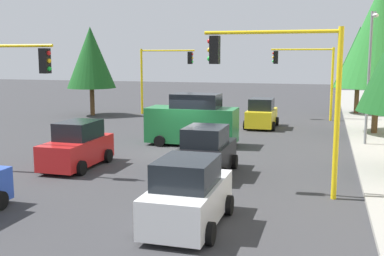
{
  "coord_description": "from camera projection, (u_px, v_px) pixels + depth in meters",
  "views": [
    {
      "loc": [
        21.95,
        7.12,
        4.77
      ],
      "look_at": [
        -0.23,
        0.75,
        1.2
      ],
      "focal_mm": 43.85,
      "sensor_mm": 36.0,
      "label": 1
    }
  ],
  "objects": [
    {
      "name": "tree_opposite_side",
      "position": [
        91.0,
        58.0,
        37.21
      ],
      "size": [
        3.86,
        3.86,
        7.04
      ],
      "color": "brown",
      "rests_on": "ground"
    },
    {
      "name": "delivery_van_green",
      "position": [
        193.0,
        121.0,
        25.15
      ],
      "size": [
        2.22,
        4.8,
        2.77
      ],
      "color": "#1E7238",
      "rests_on": "ground"
    },
    {
      "name": "car_black",
      "position": [
        206.0,
        152.0,
        18.94
      ],
      "size": [
        3.85,
        2.07,
        1.98
      ],
      "color": "black",
      "rests_on": "ground"
    },
    {
      "name": "ground_plane",
      "position": [
        176.0,
        152.0,
        23.52
      ],
      "size": [
        120.0,
        120.0,
        0.0
      ],
      "primitive_type": "plane",
      "color": "#353538"
    },
    {
      "name": "car_white",
      "position": [
        188.0,
        195.0,
        13.14
      ],
      "size": [
        3.85,
        2.04,
        1.98
      ],
      "color": "white",
      "rests_on": "ground"
    },
    {
      "name": "car_red",
      "position": [
        77.0,
        147.0,
        20.17
      ],
      "size": [
        3.89,
        1.95,
        1.98
      ],
      "color": "red",
      "rests_on": "ground"
    },
    {
      "name": "traffic_signal_far_left",
      "position": [
        307.0,
        69.0,
        34.69
      ],
      "size": [
        0.36,
        4.59,
        5.37
      ],
      "color": "yellow",
      "rests_on": "ground"
    },
    {
      "name": "car_yellow",
      "position": [
        262.0,
        114.0,
        31.2
      ],
      "size": [
        3.63,
        2.03,
        1.98
      ],
      "color": "yellow",
      "rests_on": "ground"
    },
    {
      "name": "street_lamp_curbside",
      "position": [
        370.0,
        64.0,
        23.77
      ],
      "size": [
        2.15,
        0.28,
        7.0
      ],
      "color": "slate",
      "rests_on": "ground"
    },
    {
      "name": "tree_roadside_far",
      "position": [
        359.0,
        58.0,
        37.32
      ],
      "size": [
        3.87,
        3.87,
        7.05
      ],
      "color": "brown",
      "rests_on": "ground"
    },
    {
      "name": "traffic_signal_near_left",
      "position": [
        283.0,
        78.0,
        15.65
      ],
      "size": [
        0.36,
        4.59,
        5.69
      ],
      "color": "yellow",
      "rests_on": "ground"
    },
    {
      "name": "traffic_signal_far_right",
      "position": [
        163.0,
        68.0,
        37.78
      ],
      "size": [
        0.36,
        4.59,
        5.32
      ],
      "color": "yellow",
      "rests_on": "ground"
    },
    {
      "name": "tree_roadside_mid",
      "position": [
        380.0,
        35.0,
        27.48
      ],
      "size": [
        4.94,
        4.94,
        9.06
      ],
      "color": "brown",
      "rests_on": "ground"
    }
  ]
}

